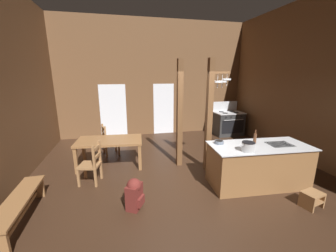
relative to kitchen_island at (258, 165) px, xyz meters
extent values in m
cube|color=#382316|center=(-1.54, 0.32, -0.52)|extent=(8.12, 9.29, 0.10)
cube|color=brown|center=(-1.54, 4.64, 1.76)|extent=(8.12, 0.14, 4.46)
cube|color=white|center=(-3.19, 4.57, 0.56)|extent=(1.00, 0.01, 2.05)
cube|color=white|center=(-1.17, 4.57, 0.56)|extent=(0.84, 0.01, 2.05)
cube|color=olive|center=(0.00, 0.00, -0.01)|extent=(2.16, 1.05, 0.91)
cube|color=silver|center=(0.00, 0.00, 0.46)|extent=(2.22, 1.11, 0.02)
cube|color=black|center=(0.47, -0.04, 0.47)|extent=(0.55, 0.44, 0.00)
cube|color=black|center=(0.03, 0.43, -0.42)|extent=(1.99, 0.18, 0.10)
cube|color=#2E2E2E|center=(1.34, 3.77, -0.02)|extent=(1.11, 0.78, 0.90)
cube|color=black|center=(1.34, 3.38, -0.05)|extent=(0.93, 0.03, 0.52)
cylinder|color=silver|center=(1.35, 3.36, 0.23)|extent=(0.83, 0.04, 0.02)
cube|color=silver|center=(1.34, 3.77, 0.45)|extent=(1.15, 0.82, 0.03)
cube|color=silver|center=(1.33, 4.13, 0.65)|extent=(1.14, 0.06, 0.40)
cylinder|color=black|center=(1.59, 3.62, 0.47)|extent=(0.20, 0.20, 0.01)
cylinder|color=black|center=(1.09, 3.61, 0.47)|extent=(0.20, 0.20, 0.01)
cylinder|color=black|center=(1.58, 3.92, 0.47)|extent=(0.20, 0.20, 0.01)
cylinder|color=black|center=(1.09, 3.92, 0.47)|extent=(0.20, 0.20, 0.01)
cylinder|color=black|center=(1.68, 3.37, 0.35)|extent=(0.04, 0.03, 0.04)
cylinder|color=black|center=(1.46, 3.37, 0.35)|extent=(0.04, 0.03, 0.04)
cylinder|color=black|center=(1.24, 3.37, 0.35)|extent=(0.04, 0.03, 0.04)
cylinder|color=black|center=(1.02, 3.36, 0.35)|extent=(0.04, 0.03, 0.04)
cube|color=brown|center=(-0.79, 0.98, 0.94)|extent=(0.14, 0.14, 2.81)
cube|color=brown|center=(-0.58, 0.98, 2.01)|extent=(0.56, 0.09, 0.06)
cylinder|color=silver|center=(-0.61, 0.98, 1.91)|extent=(0.01, 0.01, 0.20)
cylinder|color=silver|center=(-0.61, 0.98, 1.79)|extent=(0.23, 0.23, 0.04)
cylinder|color=silver|center=(-0.61, 0.98, 1.71)|extent=(0.02, 0.02, 0.14)
cylinder|color=silver|center=(-0.48, 0.99, 1.91)|extent=(0.01, 0.01, 0.19)
cylinder|color=silver|center=(-0.48, 0.99, 1.80)|extent=(0.23, 0.23, 0.04)
cylinder|color=silver|center=(-0.48, 0.99, 1.72)|extent=(0.02, 0.02, 0.14)
cylinder|color=silver|center=(-0.36, 0.99, 1.94)|extent=(0.01, 0.01, 0.14)
cylinder|color=silver|center=(-0.36, 0.99, 1.85)|extent=(0.20, 0.20, 0.04)
cylinder|color=silver|center=(-0.36, 0.99, 1.77)|extent=(0.02, 0.02, 0.14)
cube|color=brown|center=(-1.42, 1.41, 0.94)|extent=(0.14, 0.14, 2.81)
cube|color=#9E7044|center=(0.49, -0.98, -0.18)|extent=(0.41, 0.35, 0.04)
cube|color=#9E7044|center=(0.33, -1.01, -0.33)|extent=(0.10, 0.28, 0.26)
cube|color=#9E7044|center=(0.65, -0.94, -0.33)|extent=(0.10, 0.28, 0.26)
cube|color=#9E7044|center=(0.49, -0.98, -0.33)|extent=(0.37, 0.34, 0.03)
cube|color=olive|center=(-3.25, 1.79, 0.24)|extent=(1.78, 1.05, 0.06)
cube|color=olive|center=(-4.00, 2.25, -0.13)|extent=(0.09, 0.09, 0.68)
cube|color=olive|center=(-2.43, 2.10, -0.13)|extent=(0.09, 0.09, 0.68)
cube|color=olive|center=(-4.07, 1.47, -0.13)|extent=(0.09, 0.09, 0.68)
cube|color=olive|center=(-2.50, 1.32, -0.13)|extent=(0.09, 0.09, 0.68)
cube|color=#9E7044|center=(-3.68, 0.93, -0.04)|extent=(0.53, 0.53, 0.04)
cube|color=#9E7044|center=(-3.91, 0.79, -0.26)|extent=(0.06, 0.06, 0.41)
cube|color=#9E7044|center=(-3.82, 1.16, -0.26)|extent=(0.06, 0.06, 0.41)
cube|color=#9E7044|center=(-3.54, 0.70, 0.01)|extent=(0.06, 0.06, 0.95)
cube|color=#9E7044|center=(-3.45, 1.07, 0.01)|extent=(0.06, 0.06, 0.95)
cube|color=#9E7044|center=(-3.49, 0.89, 0.37)|extent=(0.13, 0.38, 0.07)
cube|color=#9E7044|center=(-3.49, 0.89, 0.18)|extent=(0.13, 0.38, 0.07)
cube|color=#9E7044|center=(-3.26, 2.65, -0.04)|extent=(0.54, 0.54, 0.04)
cube|color=#9E7044|center=(-3.12, 2.88, -0.26)|extent=(0.06, 0.06, 0.41)
cube|color=#9E7044|center=(-3.03, 2.51, -0.26)|extent=(0.06, 0.06, 0.41)
cube|color=#9E7044|center=(-3.49, 2.79, 0.01)|extent=(0.06, 0.06, 0.95)
cube|color=#9E7044|center=(-3.40, 2.42, 0.01)|extent=(0.06, 0.06, 0.95)
cube|color=#9E7044|center=(-3.44, 2.60, 0.37)|extent=(0.13, 0.38, 0.07)
cube|color=#9E7044|center=(-3.44, 2.60, 0.18)|extent=(0.13, 0.38, 0.07)
cube|color=olive|center=(-4.67, -0.19, -0.05)|extent=(0.39, 1.63, 0.04)
cube|color=olive|center=(-4.68, 0.56, -0.27)|extent=(0.31, 0.07, 0.40)
cube|color=olive|center=(-4.67, -0.19, -0.35)|extent=(0.08, 1.42, 0.06)
cube|color=maroon|center=(-2.76, -0.25, -0.23)|extent=(0.35, 0.39, 0.48)
cube|color=maroon|center=(-2.65, -0.31, -0.30)|extent=(0.17, 0.22, 0.17)
cylinder|color=black|center=(-2.82, -0.10, -0.23)|extent=(0.05, 0.05, 0.38)
cylinder|color=black|center=(-2.92, -0.27, -0.23)|extent=(0.05, 0.05, 0.38)
sphere|color=maroon|center=(-2.76, -0.25, -0.01)|extent=(0.37, 0.37, 0.27)
cylinder|color=silver|center=(-0.49, -0.28, 0.56)|extent=(0.25, 0.25, 0.19)
cylinder|color=black|center=(-0.49, -0.28, 0.66)|extent=(0.26, 0.26, 0.01)
cylinder|color=silver|center=(-0.62, -0.28, 0.61)|extent=(0.05, 0.02, 0.02)
cylinder|color=silver|center=(-0.35, -0.28, 0.61)|extent=(0.05, 0.02, 0.02)
cylinder|color=slate|center=(-0.83, 0.29, 0.50)|extent=(0.20, 0.20, 0.07)
cylinder|color=black|center=(-0.83, 0.29, 0.54)|extent=(0.17, 0.17, 0.00)
cylinder|color=#56331E|center=(-0.08, 0.09, 0.59)|extent=(0.07, 0.07, 0.24)
cylinder|color=#56331E|center=(-0.08, 0.09, 0.75)|extent=(0.03, 0.03, 0.09)
camera|label=1|loc=(-2.93, -3.72, 1.99)|focal=22.27mm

